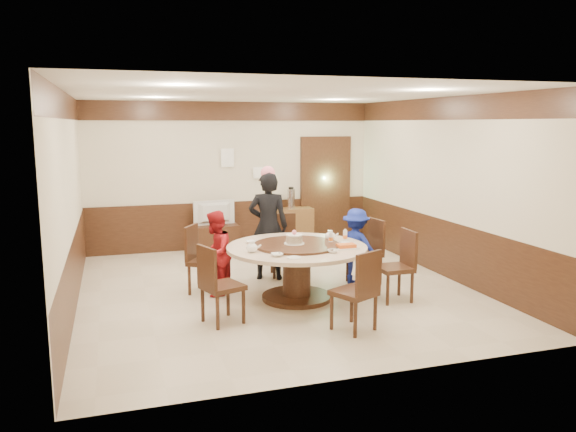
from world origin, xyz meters
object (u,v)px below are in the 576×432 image
object	(u,v)px
birthday_cake	(294,239)
thermos	(291,199)
shrimp_platter	(346,247)
television	(215,213)
person_blue	(356,246)
tv_stand	(216,238)
side_cabinet	(292,227)
person_red	(215,253)
banquet_table	(297,261)
person_standing	(268,226)

from	to	relation	value
birthday_cake	thermos	size ratio (longest dim) A/B	0.73
shrimp_platter	television	size ratio (longest dim) A/B	0.38
person_blue	tv_stand	xyz separation A→B (m)	(-1.63, 2.80, -0.32)
person_blue	side_cabinet	size ratio (longest dim) A/B	1.43
birthday_cake	side_cabinet	world-z (taller)	birthday_cake
person_red	birthday_cake	size ratio (longest dim) A/B	4.31
person_blue	birthday_cake	size ratio (longest dim) A/B	4.11
banquet_table	tv_stand	world-z (taller)	banquet_table
birthday_cake	shrimp_platter	bearing A→B (deg)	-30.91
thermos	tv_stand	bearing A→B (deg)	-178.86
person_blue	birthday_cake	distance (m)	1.25
person_standing	person_blue	world-z (taller)	person_standing
shrimp_platter	television	distance (m)	3.79
person_standing	shrimp_platter	bearing A→B (deg)	135.12
side_cabinet	person_blue	bearing A→B (deg)	-87.84
person_standing	side_cabinet	bearing A→B (deg)	-95.72
birthday_cake	person_blue	bearing A→B (deg)	22.30
shrimp_platter	tv_stand	bearing A→B (deg)	107.05
birthday_cake	shrimp_platter	distance (m)	0.71
banquet_table	birthday_cake	size ratio (longest dim) A/B	6.88
banquet_table	thermos	xyz separation A→B (m)	(0.97, 3.30, 0.41)
banquet_table	tv_stand	bearing A→B (deg)	99.31
thermos	person_red	bearing A→B (deg)	-125.80
shrimp_platter	tv_stand	size ratio (longest dim) A/B	0.35
banquet_table	television	xyz separation A→B (m)	(-0.54, 3.27, 0.20)
tv_stand	television	bearing A→B (deg)	0.00
banquet_table	tv_stand	distance (m)	3.33
banquet_table	person_standing	bearing A→B (deg)	94.81
television	shrimp_platter	bearing A→B (deg)	99.57
person_blue	television	world-z (taller)	person_blue
birthday_cake	shrimp_platter	size ratio (longest dim) A/B	0.93
person_blue	tv_stand	world-z (taller)	person_blue
person_red	shrimp_platter	world-z (taller)	person_red
person_standing	thermos	distance (m)	2.43
person_standing	television	distance (m)	2.20
birthday_cake	television	distance (m)	3.30
birthday_cake	thermos	world-z (taller)	thermos
banquet_table	thermos	distance (m)	3.46
person_blue	side_cabinet	distance (m)	2.84
banquet_table	person_standing	distance (m)	1.16
shrimp_platter	side_cabinet	size ratio (longest dim) A/B	0.38
person_standing	tv_stand	xyz separation A→B (m)	(-0.44, 2.15, -0.59)
person_blue	television	xyz separation A→B (m)	(-1.63, 2.80, 0.16)
birthday_cake	thermos	distance (m)	3.44
banquet_table	person_blue	size ratio (longest dim) A/B	1.68
television	tv_stand	bearing A→B (deg)	-7.49
birthday_cake	television	xyz separation A→B (m)	(-0.50, 3.26, -0.12)
person_red	birthday_cake	world-z (taller)	person_red
banquet_table	birthday_cake	xyz separation A→B (m)	(-0.03, 0.01, 0.31)
side_cabinet	banquet_table	bearing A→B (deg)	-106.66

